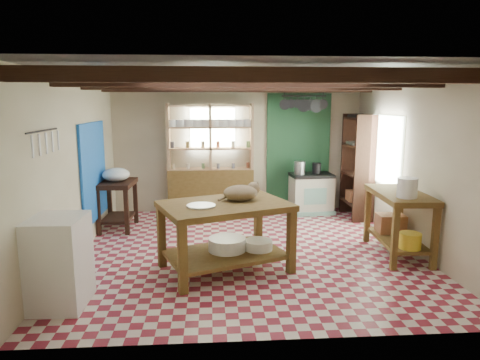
{
  "coord_description": "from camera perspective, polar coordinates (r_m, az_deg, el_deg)",
  "views": [
    {
      "loc": [
        -0.56,
        -6.18,
        2.21
      ],
      "look_at": [
        -0.1,
        0.3,
        1.04
      ],
      "focal_mm": 32.0,
      "sensor_mm": 36.0,
      "label": 1
    }
  ],
  "objects": [
    {
      "name": "floor",
      "position": [
        6.59,
        1.08,
        -9.45
      ],
      "size": [
        5.0,
        5.0,
        0.02
      ],
      "primitive_type": "cube",
      "color": "maroon",
      "rests_on": "ground"
    },
    {
      "name": "ceiling",
      "position": [
        6.21,
        1.16,
        13.84
      ],
      "size": [
        5.0,
        5.0,
        0.02
      ],
      "primitive_type": "cube",
      "color": "#4B4C50",
      "rests_on": "wall_back"
    },
    {
      "name": "wall_back",
      "position": [
        8.74,
        -0.34,
        4.28
      ],
      "size": [
        5.0,
        0.04,
        2.6
      ],
      "primitive_type": "cube",
      "color": "beige",
      "rests_on": "floor"
    },
    {
      "name": "wall_front",
      "position": [
        3.83,
        4.46,
        -3.55
      ],
      "size": [
        5.0,
        0.04,
        2.6
      ],
      "primitive_type": "cube",
      "color": "beige",
      "rests_on": "floor"
    },
    {
      "name": "wall_left",
      "position": [
        6.54,
        -21.27,
        1.55
      ],
      "size": [
        0.04,
        5.0,
        2.6
      ],
      "primitive_type": "cube",
      "color": "beige",
      "rests_on": "floor"
    },
    {
      "name": "wall_right",
      "position": [
        6.95,
        22.13,
        1.97
      ],
      "size": [
        0.04,
        5.0,
        2.6
      ],
      "primitive_type": "cube",
      "color": "beige",
      "rests_on": "floor"
    },
    {
      "name": "ceiling_beams",
      "position": [
        6.21,
        1.16,
        12.74
      ],
      "size": [
        5.0,
        3.8,
        0.15
      ],
      "primitive_type": "cube",
      "color": "black",
      "rests_on": "ceiling"
    },
    {
      "name": "blue_wall_patch",
      "position": [
        7.42,
        -18.92,
        1.08
      ],
      "size": [
        0.04,
        1.4,
        1.6
      ],
      "primitive_type": "cube",
      "color": "blue",
      "rests_on": "wall_left"
    },
    {
      "name": "green_wall_patch",
      "position": [
        8.89,
        7.76,
        3.96
      ],
      "size": [
        1.3,
        0.04,
        2.3
      ],
      "primitive_type": "cube",
      "color": "#1C482A",
      "rests_on": "wall_back"
    },
    {
      "name": "window_back",
      "position": [
        8.67,
        -3.66,
        6.86
      ],
      "size": [
        0.9,
        0.02,
        0.8
      ],
      "primitive_type": "cube",
      "color": "white",
      "rests_on": "wall_back"
    },
    {
      "name": "window_right",
      "position": [
        7.83,
        18.86,
        3.77
      ],
      "size": [
        0.02,
        1.3,
        1.2
      ],
      "primitive_type": "cube",
      "color": "white",
      "rests_on": "wall_right"
    },
    {
      "name": "utensil_rail",
      "position": [
        5.34,
        -24.75,
        4.68
      ],
      "size": [
        0.06,
        0.9,
        0.28
      ],
      "primitive_type": "cube",
      "color": "black",
      "rests_on": "wall_left"
    },
    {
      "name": "pot_rack",
      "position": [
        8.42,
        8.5,
        9.94
      ],
      "size": [
        0.86,
        0.12,
        0.36
      ],
      "primitive_type": "cube",
      "color": "black",
      "rests_on": "ceiling"
    },
    {
      "name": "shelving_unit",
      "position": [
        8.56,
        -3.94,
        2.78
      ],
      "size": [
        1.7,
        0.34,
        2.2
      ],
      "primitive_type": "cube",
      "color": "tan",
      "rests_on": "floor"
    },
    {
      "name": "tall_rack",
      "position": [
        8.55,
        15.41,
        1.75
      ],
      "size": [
        0.4,
        0.86,
        2.0
      ],
      "primitive_type": "cube",
      "color": "black",
      "rests_on": "floor"
    },
    {
      "name": "work_table",
      "position": [
        5.73,
        -2.0,
        -7.55
      ],
      "size": [
        1.9,
        1.59,
        0.92
      ],
      "primitive_type": "cube",
      "rotation": [
        0.0,
        0.0,
        0.37
      ],
      "color": "brown",
      "rests_on": "floor"
    },
    {
      "name": "stove",
      "position": [
        8.76,
        9.45,
        -1.78
      ],
      "size": [
        0.87,
        0.62,
        0.81
      ],
      "primitive_type": "cube",
      "rotation": [
        0.0,
        0.0,
        0.08
      ],
      "color": "beige",
      "rests_on": "floor"
    },
    {
      "name": "prep_table",
      "position": [
        7.86,
        -16.0,
        -3.24
      ],
      "size": [
        0.61,
        0.87,
        0.86
      ],
      "primitive_type": "cube",
      "rotation": [
        0.0,
        0.0,
        -0.03
      ],
      "color": "black",
      "rests_on": "floor"
    },
    {
      "name": "white_cabinet",
      "position": [
        5.15,
        -22.96,
        -10.0
      ],
      "size": [
        0.58,
        0.68,
        1.0
      ],
      "primitive_type": "cube",
      "rotation": [
        0.0,
        0.0,
        -0.03
      ],
      "color": "white",
      "rests_on": "floor"
    },
    {
      "name": "right_counter",
      "position": [
        6.7,
        20.35,
        -5.46
      ],
      "size": [
        0.73,
        1.35,
        0.94
      ],
      "primitive_type": "cube",
      "rotation": [
        0.0,
        0.0,
        -0.06
      ],
      "color": "brown",
      "rests_on": "floor"
    },
    {
      "name": "cat",
      "position": [
        5.73,
        0.07,
        -1.72
      ],
      "size": [
        0.58,
        0.54,
        0.21
      ],
      "primitive_type": "ellipsoid",
      "rotation": [
        0.0,
        0.0,
        0.54
      ],
      "color": "#947A56",
      "rests_on": "work_table"
    },
    {
      "name": "steel_tray",
      "position": [
        5.44,
        -5.22,
        -3.44
      ],
      "size": [
        0.48,
        0.48,
        0.02
      ],
      "primitive_type": "cylinder",
      "rotation": [
        0.0,
        0.0,
        0.37
      ],
      "color": "#B7B8BF",
      "rests_on": "work_table"
    },
    {
      "name": "basin_large",
      "position": [
        5.84,
        -1.73,
        -8.54
      ],
      "size": [
        0.66,
        0.66,
        0.18
      ],
      "primitive_type": "cylinder",
      "rotation": [
        0.0,
        0.0,
        0.37
      ],
      "color": "white",
      "rests_on": "work_table"
    },
    {
      "name": "basin_small",
      "position": [
        5.88,
        2.49,
        -8.64
      ],
      "size": [
        0.49,
        0.49,
        0.13
      ],
      "primitive_type": "cylinder",
      "rotation": [
        0.0,
        0.0,
        0.37
      ],
      "color": "white",
      "rests_on": "work_table"
    },
    {
      "name": "kettle_left",
      "position": [
        8.59,
        7.97,
        1.64
      ],
      "size": [
        0.24,
        0.24,
        0.26
      ],
      "primitive_type": "cylinder",
      "rotation": [
        0.0,
        0.0,
        0.08
      ],
      "color": "#B7B8BF",
      "rests_on": "stove"
    },
    {
      "name": "kettle_right",
      "position": [
        8.7,
        10.18,
        1.55
      ],
      "size": [
        0.19,
        0.19,
        0.22
      ],
      "primitive_type": "cylinder",
      "rotation": [
        0.0,
        0.0,
        0.08
      ],
      "color": "black",
      "rests_on": "stove"
    },
    {
      "name": "enamel_bowl",
      "position": [
        7.75,
        -16.2,
        0.7
      ],
      "size": [
        0.49,
        0.49,
        0.23
      ],
      "primitive_type": "ellipsoid",
      "rotation": [
        0.0,
        0.0,
        -0.03
      ],
      "color": "white",
      "rests_on": "prep_table"
    },
    {
      "name": "white_bucket",
      "position": [
        6.23,
        21.4,
        -0.97
      ],
      "size": [
        0.28,
        0.28,
        0.27
      ],
      "primitive_type": "cylinder",
      "rotation": [
        0.0,
        0.0,
        -0.06
      ],
      "color": "white",
      "rests_on": "right_counter"
    },
    {
      "name": "wicker_basket",
      "position": [
        6.99,
        19.43,
        -5.45
      ],
      "size": [
        0.42,
        0.34,
        0.28
      ],
      "primitive_type": "cube",
      "rotation": [
        0.0,
        0.0,
        -0.06
      ],
      "color": "#A56942",
      "rests_on": "right_counter"
    },
    {
      "name": "yellow_tub",
      "position": [
        6.33,
        21.74,
        -7.53
      ],
      "size": [
        0.31,
        0.31,
        0.22
      ],
      "primitive_type": "cylinder",
      "rotation": [
        0.0,
        0.0,
        -0.06
      ],
      "color": "gold",
      "rests_on": "right_counter"
    }
  ]
}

